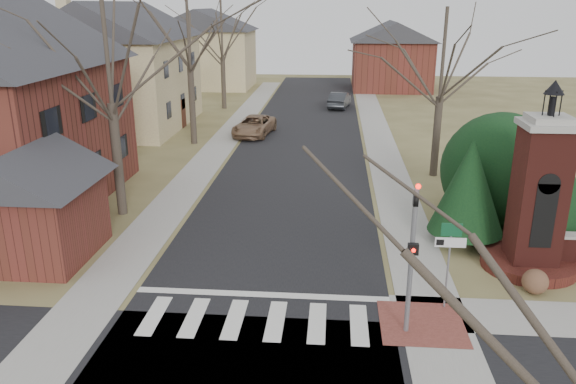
# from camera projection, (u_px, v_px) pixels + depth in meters

# --- Properties ---
(ground) EXTENTS (120.00, 120.00, 0.00)m
(ground) POSITION_uv_depth(u_px,v_px,m) (251.00, 336.00, 15.54)
(ground) COLOR brown
(ground) RESTS_ON ground
(main_street) EXTENTS (8.00, 70.00, 0.01)m
(main_street) POSITION_uv_depth(u_px,v_px,m) (300.00, 145.00, 36.31)
(main_street) COLOR black
(main_street) RESTS_ON ground
(crosswalk_zone) EXTENTS (8.00, 2.20, 0.02)m
(crosswalk_zone) POSITION_uv_depth(u_px,v_px,m) (255.00, 320.00, 16.29)
(crosswalk_zone) COLOR silver
(crosswalk_zone) RESTS_ON ground
(stop_bar) EXTENTS (8.00, 0.35, 0.02)m
(stop_bar) POSITION_uv_depth(u_px,v_px,m) (262.00, 295.00, 17.71)
(stop_bar) COLOR silver
(stop_bar) RESTS_ON ground
(sidewalk_right_main) EXTENTS (2.00, 60.00, 0.02)m
(sidewalk_right_main) POSITION_uv_depth(u_px,v_px,m) (381.00, 147.00, 35.90)
(sidewalk_right_main) COLOR gray
(sidewalk_right_main) RESTS_ON ground
(sidewalk_left) EXTENTS (2.00, 60.00, 0.02)m
(sidewalk_left) POSITION_uv_depth(u_px,v_px,m) (221.00, 144.00, 36.72)
(sidewalk_left) COLOR gray
(sidewalk_left) RESTS_ON ground
(curb_apron) EXTENTS (2.40, 2.40, 0.02)m
(curb_apron) POSITION_uv_depth(u_px,v_px,m) (422.00, 324.00, 16.10)
(curb_apron) COLOR brown
(curb_apron) RESTS_ON ground
(traffic_signal_pole) EXTENTS (0.28, 0.41, 4.50)m
(traffic_signal_pole) POSITION_uv_depth(u_px,v_px,m) (412.00, 247.00, 14.91)
(traffic_signal_pole) COLOR slate
(traffic_signal_pole) RESTS_ON ground
(sign_post) EXTENTS (0.90, 0.07, 2.75)m
(sign_post) POSITION_uv_depth(u_px,v_px,m) (450.00, 249.00, 16.35)
(sign_post) COLOR slate
(sign_post) RESTS_ON ground
(brick_gate_monument) EXTENTS (3.20, 3.20, 6.47)m
(brick_gate_monument) POSITION_uv_depth(u_px,v_px,m) (536.00, 209.00, 18.85)
(brick_gate_monument) COLOR #541E18
(brick_gate_monument) RESTS_ON ground
(house_stucco_left) EXTENTS (9.80, 12.80, 9.28)m
(house_stucco_left) POSITION_uv_depth(u_px,v_px,m) (119.00, 64.00, 40.63)
(house_stucco_left) COLOR beige
(house_stucco_left) RESTS_ON ground
(garage_left) EXTENTS (4.80, 4.80, 4.29)m
(garage_left) POSITION_uv_depth(u_px,v_px,m) (29.00, 198.00, 19.73)
(garage_left) COLOR maroon
(garage_left) RESTS_ON ground
(house_distant_left) EXTENTS (10.80, 8.80, 8.53)m
(house_distant_left) POSITION_uv_depth(u_px,v_px,m) (205.00, 47.00, 60.45)
(house_distant_left) COLOR beige
(house_distant_left) RESTS_ON ground
(house_distant_right) EXTENTS (8.80, 8.80, 7.30)m
(house_distant_right) POSITION_uv_depth(u_px,v_px,m) (392.00, 54.00, 59.06)
(house_distant_right) COLOR maroon
(house_distant_right) RESTS_ON ground
(evergreen_near) EXTENTS (2.80, 2.80, 4.10)m
(evergreen_near) POSITION_uv_depth(u_px,v_px,m) (469.00, 186.00, 20.85)
(evergreen_near) COLOR #473D33
(evergreen_near) RESTS_ON ground
(evergreen_mid) EXTENTS (3.40, 3.40, 4.70)m
(evergreen_mid) POSITION_uv_depth(u_px,v_px,m) (550.00, 171.00, 21.62)
(evergreen_mid) COLOR #473D33
(evergreen_mid) RESTS_ON ground
(evergreen_mass) EXTENTS (4.80, 4.80, 4.80)m
(evergreen_mass) POSITION_uv_depth(u_px,v_px,m) (500.00, 166.00, 23.03)
(evergreen_mass) COLOR black
(evergreen_mass) RESTS_ON ground
(bare_tree_0) EXTENTS (8.05, 8.05, 11.15)m
(bare_tree_0) POSITION_uv_depth(u_px,v_px,m) (105.00, 31.00, 22.13)
(bare_tree_0) COLOR #473D33
(bare_tree_0) RESTS_ON ground
(bare_tree_1) EXTENTS (8.40, 8.40, 11.64)m
(bare_tree_1) POSITION_uv_depth(u_px,v_px,m) (187.00, 15.00, 34.30)
(bare_tree_1) COLOR #473D33
(bare_tree_1) RESTS_ON ground
(bare_tree_2) EXTENTS (7.35, 7.35, 10.19)m
(bare_tree_2) POSITION_uv_depth(u_px,v_px,m) (221.00, 25.00, 46.93)
(bare_tree_2) COLOR #473D33
(bare_tree_2) RESTS_ON ground
(bare_tree_3) EXTENTS (7.00, 7.00, 9.70)m
(bare_tree_3) POSITION_uv_depth(u_px,v_px,m) (444.00, 47.00, 27.92)
(bare_tree_3) COLOR #473D33
(bare_tree_3) RESTS_ON ground
(pickup_truck) EXTENTS (2.87, 5.05, 1.33)m
(pickup_truck) POSITION_uv_depth(u_px,v_px,m) (254.00, 126.00, 38.95)
(pickup_truck) COLOR #87664A
(pickup_truck) RESTS_ON ground
(distant_car) EXTENTS (2.14, 4.37, 1.38)m
(distant_car) POSITION_uv_depth(u_px,v_px,m) (339.00, 100.00, 49.17)
(distant_car) COLOR #2E3135
(distant_car) RESTS_ON ground
(dry_shrub_left) EXTENTS (0.81, 0.81, 0.81)m
(dry_shrub_left) POSITION_uv_depth(u_px,v_px,m) (535.00, 282.00, 17.70)
(dry_shrub_left) COLOR brown
(dry_shrub_left) RESTS_ON ground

